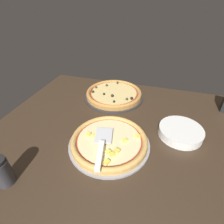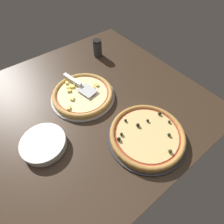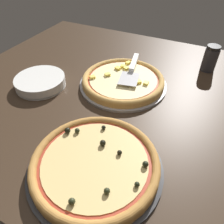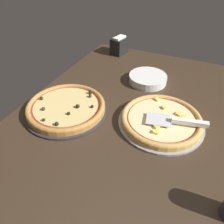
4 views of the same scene
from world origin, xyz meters
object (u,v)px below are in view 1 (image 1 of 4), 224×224
(serving_spatula, at_px, (101,150))
(plate_stack, at_px, (181,132))
(pizza_front, at_px, (109,140))
(pizza_back, at_px, (114,93))
(parmesan_shaker, at_px, (2,172))

(serving_spatula, xyz_separation_m, plate_stack, (0.32, 0.25, -0.03))
(pizza_front, distance_m, pizza_back, 0.44)
(pizza_front, distance_m, plate_stack, 0.35)
(pizza_front, height_order, serving_spatula, serving_spatula)
(pizza_front, bearing_deg, pizza_back, 103.30)
(pizza_back, height_order, plate_stack, pizza_back)
(plate_stack, bearing_deg, parmesan_shaker, -144.07)
(pizza_front, height_order, parmesan_shaker, parmesan_shaker)
(plate_stack, xyz_separation_m, parmesan_shaker, (-0.62, -0.45, 0.04))
(serving_spatula, bearing_deg, pizza_back, 100.16)
(serving_spatula, bearing_deg, plate_stack, 37.45)
(plate_stack, relative_size, parmesan_shaker, 1.74)
(pizza_back, relative_size, serving_spatula, 1.43)
(plate_stack, bearing_deg, pizza_back, 147.50)
(serving_spatula, distance_m, parmesan_shaker, 0.36)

